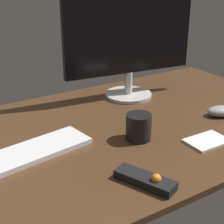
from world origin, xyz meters
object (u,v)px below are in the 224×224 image
(computer_mouse, at_px, (221,111))
(media_remote, at_px, (146,180))
(monitor, at_px, (129,35))
(notepad, at_px, (207,141))
(keyboard, at_px, (24,155))
(coffee_mug, at_px, (139,127))

(computer_mouse, xyz_separation_m, media_remote, (-0.50, -0.20, -0.01))
(monitor, distance_m, notepad, 0.53)
(monitor, xyz_separation_m, media_remote, (-0.33, -0.55, -0.24))
(monitor, height_order, keyboard, monitor)
(media_remote, bearing_deg, coffee_mug, 126.02)
(keyboard, distance_m, media_remote, 0.37)
(monitor, distance_m, media_remote, 0.69)
(computer_mouse, xyz_separation_m, coffee_mug, (-0.36, 0.01, 0.02))
(keyboard, height_order, coffee_mug, coffee_mug)
(monitor, bearing_deg, coffee_mug, -112.49)
(monitor, height_order, media_remote, monitor)
(monitor, xyz_separation_m, keyboard, (-0.54, -0.25, -0.25))
(monitor, xyz_separation_m, coffee_mug, (-0.19, -0.34, -0.21))
(media_remote, distance_m, notepad, 0.31)
(notepad, bearing_deg, media_remote, -165.35)
(media_remote, distance_m, coffee_mug, 0.25)
(coffee_mug, bearing_deg, monitor, 59.96)
(coffee_mug, xyz_separation_m, notepad, (0.17, -0.13, -0.04))
(computer_mouse, relative_size, coffee_mug, 1.22)
(monitor, height_order, notepad, monitor)
(coffee_mug, height_order, notepad, coffee_mug)
(monitor, relative_size, keyboard, 1.34)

